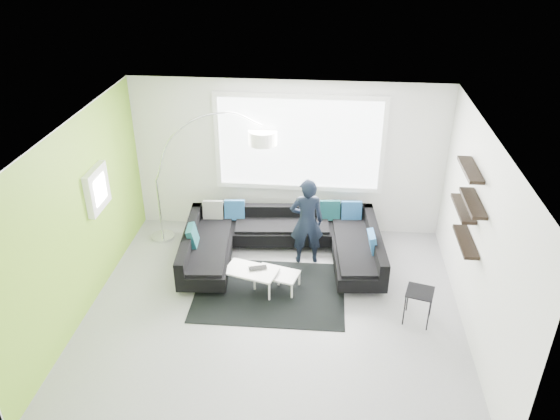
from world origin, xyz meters
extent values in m
plane|color=#929298|center=(0.00, 0.00, 0.00)|extent=(5.50, 5.50, 0.00)
cube|color=silver|center=(0.00, 2.50, 1.40)|extent=(5.50, 0.04, 2.80)
cube|color=silver|center=(0.00, -2.50, 1.40)|extent=(5.50, 0.04, 2.80)
cube|color=silver|center=(-2.75, 0.00, 1.40)|extent=(0.04, 5.00, 2.80)
cube|color=silver|center=(2.75, 0.00, 1.40)|extent=(0.04, 5.00, 2.80)
cube|color=white|center=(0.00, 0.00, 2.80)|extent=(5.50, 5.00, 0.04)
cube|color=#7FB72D|center=(-2.74, 0.00, 1.40)|extent=(0.01, 5.00, 2.80)
cube|color=silver|center=(0.20, 2.46, 1.70)|extent=(2.96, 0.06, 1.68)
cube|color=white|center=(-2.68, 0.60, 1.60)|extent=(0.12, 0.66, 0.66)
cube|color=black|center=(2.64, 0.40, 1.70)|extent=(0.20, 1.24, 0.95)
cube|color=black|center=(0.01, 1.31, 0.17)|extent=(3.40, 2.28, 0.34)
cube|color=black|center=(0.01, 1.31, 0.47)|extent=(3.40, 2.28, 0.26)
cube|color=navy|center=(0.01, 1.31, 0.52)|extent=(2.91, 0.42, 0.36)
cube|color=black|center=(-0.10, 0.45, 0.01)|extent=(2.33, 1.71, 0.01)
cube|color=silver|center=(-0.20, 0.55, 0.17)|extent=(1.15, 0.85, 0.34)
cube|color=black|center=(2.09, 0.00, 0.26)|extent=(0.46, 0.46, 0.52)
imported|color=black|center=(0.41, 1.40, 0.76)|extent=(0.67, 0.53, 1.52)
imported|color=black|center=(-0.29, 0.55, 0.35)|extent=(0.38, 0.34, 0.02)
camera|label=1|loc=(0.71, -6.36, 5.21)|focal=35.00mm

